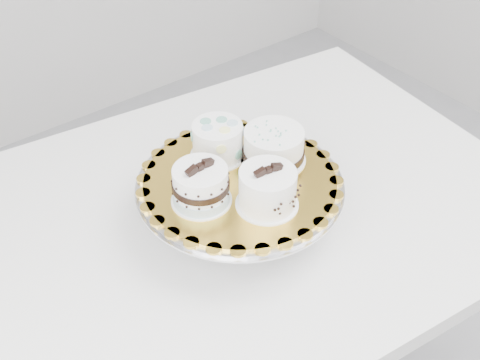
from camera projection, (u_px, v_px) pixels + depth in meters
table at (219, 238)px, 1.24m from camera, size 1.35×0.98×0.75m
cake_stand at (240, 194)px, 1.12m from camera, size 0.38×0.38×0.10m
cake_board at (240, 180)px, 1.10m from camera, size 0.37×0.37×0.01m
cake_swirl at (267, 190)px, 1.02m from camera, size 0.11×0.11×0.09m
cake_banded at (201, 187)px, 1.03m from camera, size 0.11×0.11×0.09m
cake_dots at (218, 140)px, 1.13m from camera, size 0.12×0.12×0.07m
cake_ribbon at (274, 147)px, 1.12m from camera, size 0.13×0.12×0.07m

